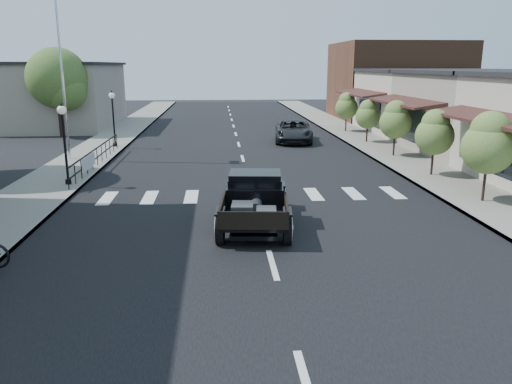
{
  "coord_description": "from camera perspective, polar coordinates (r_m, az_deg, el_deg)",
  "views": [
    {
      "loc": [
        -1.34,
        -14.82,
        4.97
      ],
      "look_at": [
        -0.14,
        0.69,
        1.0
      ],
      "focal_mm": 35.0,
      "sensor_mm": 36.0,
      "label": 1
    }
  ],
  "objects": [
    {
      "name": "big_tree_far",
      "position": [
        38.52,
        -21.63,
        10.55
      ],
      "size": [
        4.23,
        4.23,
        6.21
      ],
      "primitive_type": null,
      "color": "#456129",
      "rests_on": "ground"
    },
    {
      "name": "ground",
      "position": [
        15.69,
        0.71,
        -4.16
      ],
      "size": [
        120.0,
        120.0,
        0.0
      ],
      "primitive_type": "plane",
      "color": "black",
      "rests_on": "ground"
    },
    {
      "name": "road",
      "position": [
        30.26,
        -1.83,
        4.86
      ],
      "size": [
        14.0,
        80.0,
        0.02
      ],
      "primitive_type": "cube",
      "color": "black",
      "rests_on": "ground"
    },
    {
      "name": "flagpole",
      "position": [
        27.96,
        -21.49,
        14.77
      ],
      "size": [
        0.12,
        0.12,
        11.02
      ],
      "primitive_type": "cylinder",
      "color": "silver",
      "rests_on": "sidewalk_left"
    },
    {
      "name": "sidewalk_left",
      "position": [
        31.06,
        -17.74,
        4.55
      ],
      "size": [
        3.0,
        80.0,
        0.15
      ],
      "primitive_type": "cube",
      "color": "gray",
      "rests_on": "ground"
    },
    {
      "name": "storefront_mid",
      "position": [
        32.38,
        26.19,
        8.04
      ],
      "size": [
        10.0,
        9.0,
        4.5
      ],
      "primitive_type": "cube",
      "color": "gray",
      "rests_on": "ground"
    },
    {
      "name": "far_building_right",
      "position": [
        49.78,
        15.72,
        12.09
      ],
      "size": [
        11.0,
        10.0,
        7.0
      ],
      "primitive_type": "cube",
      "color": "brown",
      "rests_on": "ground"
    },
    {
      "name": "small_tree_e",
      "position": [
        38.34,
        10.29,
        8.93
      ],
      "size": [
        1.66,
        1.66,
        2.77
      ],
      "primitive_type": null,
      "color": "#587234",
      "rests_on": "sidewalk_right"
    },
    {
      "name": "small_tree_c",
      "position": [
        28.35,
        15.61,
        6.94
      ],
      "size": [
        1.73,
        1.73,
        2.88
      ],
      "primitive_type": null,
      "color": "#587234",
      "rests_on": "sidewalk_right"
    },
    {
      "name": "banner",
      "position": [
        24.0,
        -18.54,
        2.7
      ],
      "size": [
        0.04,
        2.2,
        0.6
      ],
      "primitive_type": null,
      "color": "silver",
      "rests_on": "sidewalk_left"
    },
    {
      "name": "lamp_post_c",
      "position": [
        31.61,
        -15.98,
        8.06
      ],
      "size": [
        0.36,
        0.36,
        3.37
      ],
      "primitive_type": null,
      "color": "black",
      "rests_on": "sidewalk_left"
    },
    {
      "name": "second_car",
      "position": [
        33.38,
        4.29,
        6.93
      ],
      "size": [
        2.93,
        5.34,
        1.42
      ],
      "primitive_type": "imported",
      "rotation": [
        0.0,
        0.0,
        -0.12
      ],
      "color": "black",
      "rests_on": "ground"
    },
    {
      "name": "lamp_post_b",
      "position": [
        21.97,
        -21.01,
        5.15
      ],
      "size": [
        0.36,
        0.36,
        3.37
      ],
      "primitive_type": null,
      "color": "black",
      "rests_on": "sidewalk_left"
    },
    {
      "name": "low_building_left",
      "position": [
        45.02,
        -22.44,
        10.1
      ],
      "size": [
        10.0,
        12.0,
        5.0
      ],
      "primitive_type": "cube",
      "color": "#A69D8B",
      "rests_on": "ground"
    },
    {
      "name": "road_markings",
      "position": [
        25.35,
        -1.3,
        2.99
      ],
      "size": [
        12.0,
        60.0,
        0.06
      ],
      "primitive_type": null,
      "color": "silver",
      "rests_on": "ground"
    },
    {
      "name": "sidewalk_right",
      "position": [
        31.78,
        13.73,
        5.03
      ],
      "size": [
        3.0,
        80.0,
        0.15
      ],
      "primitive_type": "cube",
      "color": "gray",
      "rests_on": "ground"
    },
    {
      "name": "small_tree_d",
      "position": [
        33.16,
        12.63,
        7.86
      ],
      "size": [
        1.56,
        1.56,
        2.6
      ],
      "primitive_type": null,
      "color": "#587234",
      "rests_on": "sidewalk_right"
    },
    {
      "name": "railing",
      "position": [
        25.89,
        -17.71,
        4.02
      ],
      "size": [
        0.08,
        10.0,
        1.0
      ],
      "primitive_type": null,
      "color": "black",
      "rests_on": "sidewalk_left"
    },
    {
      "name": "small_tree_b",
      "position": [
        23.76,
        19.66,
        5.24
      ],
      "size": [
        1.7,
        1.7,
        2.83
      ],
      "primitive_type": null,
      "color": "#587234",
      "rests_on": "sidewalk_right"
    },
    {
      "name": "hotrod_pickup",
      "position": [
        15.72,
        -0.13,
        -0.83
      ],
      "size": [
        2.78,
        5.18,
        1.73
      ],
      "primitive_type": null,
      "rotation": [
        0.0,
        0.0,
        -0.09
      ],
      "color": "black",
      "rests_on": "ground"
    },
    {
      "name": "small_tree_a",
      "position": [
        19.76,
        24.91,
        3.51
      ],
      "size": [
        1.88,
        1.88,
        3.14
      ],
      "primitive_type": null,
      "color": "#587234",
      "rests_on": "sidewalk_right"
    },
    {
      "name": "storefront_far",
      "position": [
        40.38,
        19.76,
        9.61
      ],
      "size": [
        10.0,
        9.0,
        4.5
      ],
      "primitive_type": "cube",
      "color": "beige",
      "rests_on": "ground"
    }
  ]
}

